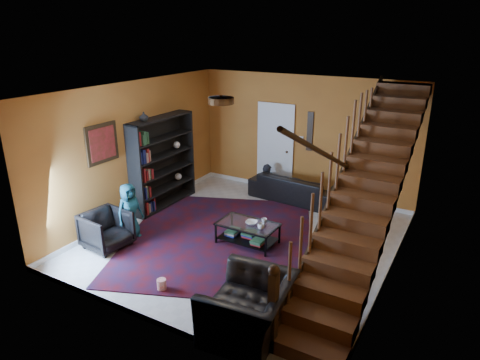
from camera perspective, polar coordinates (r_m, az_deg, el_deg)
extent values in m
plane|color=beige|center=(8.16, 0.76, -7.98)|extent=(5.50, 5.50, 0.00)
plane|color=#BA7229|center=(10.01, 8.49, 5.71)|extent=(5.20, 0.00, 5.20)
plane|color=#BA7229|center=(5.54, -13.21, -6.50)|extent=(5.20, 0.00, 5.20)
plane|color=#BA7229|center=(9.09, -13.72, 3.92)|extent=(0.00, 5.50, 5.50)
plane|color=#BA7229|center=(6.82, 20.31, -2.13)|extent=(0.00, 5.50, 5.50)
plane|color=white|center=(7.28, 0.86, 11.89)|extent=(5.50, 5.50, 0.00)
cube|color=silver|center=(10.40, 8.10, -1.53)|extent=(5.20, 0.02, 0.10)
cube|color=silver|center=(9.53, -13.02, -3.91)|extent=(0.02, 5.50, 0.10)
cube|color=#BA7229|center=(6.92, 16.39, -2.06)|extent=(0.95, 4.92, 2.83)
cube|color=black|center=(7.00, 12.85, -0.79)|extent=(0.04, 5.02, 3.02)
cylinder|color=black|center=(6.85, 13.38, 2.69)|extent=(0.07, 4.20, 2.44)
cube|color=black|center=(5.40, 4.37, -17.35)|extent=(0.10, 0.10, 1.10)
cube|color=black|center=(9.51, -10.21, 2.35)|extent=(0.35, 1.80, 2.00)
cube|color=black|center=(9.70, -10.00, -1.03)|extent=(0.35, 1.72, 0.03)
cube|color=black|center=(9.46, -10.27, 3.27)|extent=(0.35, 1.72, 0.03)
cube|color=silver|center=(10.34, 4.73, 4.17)|extent=(0.82, 0.05, 2.05)
cube|color=maroon|center=(8.38, -17.93, 4.66)|extent=(0.04, 0.74, 0.74)
cube|color=black|center=(9.90, 9.30, 6.41)|extent=(0.14, 0.03, 0.90)
cylinder|color=#3F2814|center=(6.61, -2.56, 10.54)|extent=(0.40, 0.40, 0.10)
cube|color=#410B11|center=(8.22, -2.82, -7.69)|extent=(4.62, 4.89, 0.02)
imported|color=black|center=(9.93, 7.29, -1.01)|extent=(2.11, 0.96, 0.60)
imported|color=black|center=(8.12, -17.38, -6.38)|extent=(0.83, 0.81, 0.69)
imported|color=black|center=(5.75, 1.17, -16.70)|extent=(1.15, 1.29, 0.77)
imported|color=black|center=(10.31, 3.57, -1.01)|extent=(0.44, 0.30, 1.19)
imported|color=black|center=(9.61, 15.56, -3.32)|extent=(0.59, 0.46, 1.19)
imported|color=#195461|center=(8.29, -14.53, -4.04)|extent=(0.44, 0.58, 1.08)
cube|color=black|center=(7.95, -3.24, -7.16)|extent=(0.03, 0.03, 0.41)
cube|color=black|center=(7.50, 3.43, -8.92)|extent=(0.03, 0.03, 0.41)
cube|color=black|center=(8.38, -1.11, -5.62)|extent=(0.03, 0.03, 0.41)
cube|color=black|center=(7.96, 5.29, -7.17)|extent=(0.03, 0.03, 0.41)
cube|color=black|center=(7.97, 1.02, -7.79)|extent=(1.03, 0.58, 0.02)
cube|color=silver|center=(7.84, 1.03, -5.86)|extent=(1.09, 0.64, 0.02)
imported|color=#999999|center=(7.62, 2.83, -6.19)|extent=(0.16, 0.16, 0.10)
imported|color=#999999|center=(7.83, 3.25, -5.48)|extent=(0.14, 0.14, 0.10)
imported|color=#999999|center=(7.81, 1.55, -5.70)|extent=(0.26, 0.26, 0.05)
imported|color=#999999|center=(8.88, -12.71, 8.25)|extent=(0.18, 0.18, 0.19)
cylinder|color=red|center=(6.81, -10.41, -13.50)|extent=(0.19, 0.19, 0.16)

